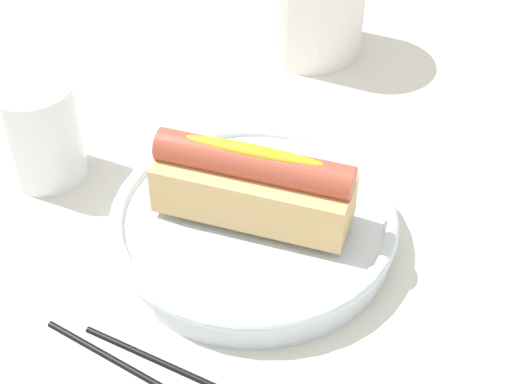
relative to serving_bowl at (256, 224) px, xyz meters
name	(u,v)px	position (x,y,z in m)	size (l,w,h in m)	color
ground_plane	(249,249)	(0.00, -0.01, -0.02)	(2.40, 2.40, 0.00)	silver
serving_bowl	(256,224)	(0.00, 0.00, 0.00)	(0.23, 0.23, 0.03)	silver
hotdog_front	(256,184)	(0.00, 0.00, 0.04)	(0.15, 0.05, 0.06)	#DBB270
water_glass	(41,133)	(-0.20, 0.03, 0.03)	(0.07, 0.07, 0.09)	white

